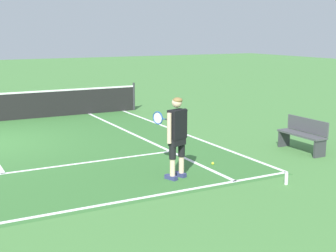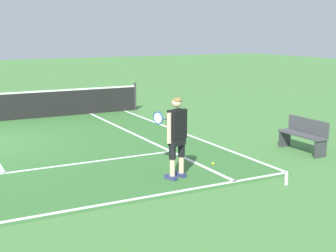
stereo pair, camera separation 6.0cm
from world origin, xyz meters
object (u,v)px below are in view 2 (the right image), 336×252
water_bottle (286,179)px  tennis_player (176,132)px  tennis_ball_near_feet (213,163)px  courtside_bench (304,134)px

water_bottle → tennis_player: bearing=141.1°
tennis_ball_near_feet → courtside_bench: (2.72, -0.03, 0.42)m
courtside_bench → water_bottle: size_ratio=5.74×
tennis_ball_near_feet → water_bottle: (0.51, -1.90, 0.09)m
tennis_player → water_bottle: size_ratio=7.02×
tennis_ball_near_feet → courtside_bench: courtside_bench is taller
tennis_player → water_bottle: 2.41m
tennis_ball_near_feet → water_bottle: 1.97m
tennis_player → courtside_bench: 4.02m
water_bottle → tennis_ball_near_feet: bearing=105.1°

